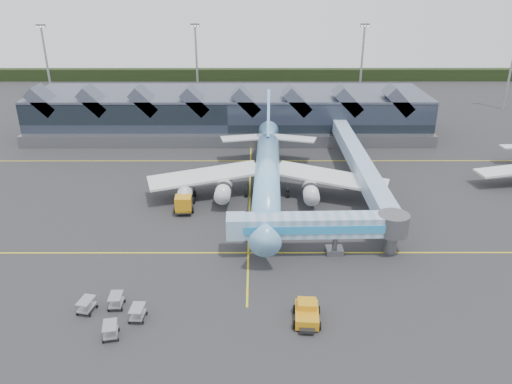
{
  "coord_description": "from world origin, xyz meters",
  "views": [
    {
      "loc": [
        0.95,
        -66.32,
        34.66
      ],
      "look_at": [
        1.05,
        1.05,
        5.0
      ],
      "focal_mm": 35.0,
      "sensor_mm": 36.0,
      "label": 1
    }
  ],
  "objects_px": {
    "main_airliner": "(267,172)",
    "jet_bridge": "(329,226)",
    "pushback_tug": "(307,313)",
    "fuel_truck": "(185,193)"
  },
  "relations": [
    {
      "from": "fuel_truck",
      "to": "main_airliner",
      "type": "bearing_deg",
      "value": 9.91
    },
    {
      "from": "jet_bridge",
      "to": "main_airliner",
      "type": "bearing_deg",
      "value": 110.43
    },
    {
      "from": "main_airliner",
      "to": "fuel_truck",
      "type": "distance_m",
      "value": 13.95
    },
    {
      "from": "main_airliner",
      "to": "pushback_tug",
      "type": "bearing_deg",
      "value": -81.86
    },
    {
      "from": "jet_bridge",
      "to": "fuel_truck",
      "type": "distance_m",
      "value": 26.38
    },
    {
      "from": "main_airliner",
      "to": "jet_bridge",
      "type": "height_order",
      "value": "main_airliner"
    },
    {
      "from": "jet_bridge",
      "to": "pushback_tug",
      "type": "distance_m",
      "value": 15.04
    },
    {
      "from": "main_airliner",
      "to": "jet_bridge",
      "type": "bearing_deg",
      "value": -65.99
    },
    {
      "from": "fuel_truck",
      "to": "pushback_tug",
      "type": "bearing_deg",
      "value": -63.51
    },
    {
      "from": "main_airliner",
      "to": "pushback_tug",
      "type": "relative_size",
      "value": 9.71
    }
  ]
}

